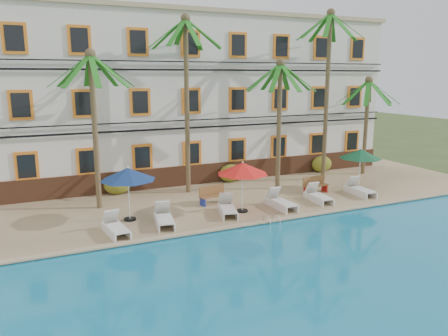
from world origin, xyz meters
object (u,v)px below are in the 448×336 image
bench_left (213,195)px  lounger_b (164,218)px  lounger_c (228,208)px  palm_c (279,106)px  palm_b (187,83)px  lounger_a (116,227)px  palm_a (94,108)px  pool_ladder (271,222)px  umbrella_green (361,154)px  bench_right (315,184)px  umbrella_blue (128,174)px  palm_d (328,76)px  lounger_e (318,196)px  palm_e (367,111)px  lounger_f (360,189)px  umbrella_red (243,169)px  lounger_d (280,202)px

bench_left → lounger_b: bearing=-146.7°
lounger_b → lounger_c: bearing=3.3°
lounger_b → palm_c: bearing=23.2°
palm_b → lounger_a: palm_b is taller
palm_a → pool_ladder: (6.68, -5.42, -4.92)m
palm_b → lounger_b: 7.97m
umbrella_green → lounger_c: bearing=-172.9°
bench_right → palm_a: bearing=169.8°
lounger_a → pool_ladder: 6.80m
palm_b → bench_left: bearing=-82.2°
pool_ladder → umbrella_blue: bearing=153.2°
palm_a → palm_d: bearing=1.5°
palm_a → lounger_e: (10.57, -3.57, -4.62)m
palm_b → lounger_b: size_ratio=4.53×
pool_ladder → palm_e: bearing=29.6°
umbrella_blue → palm_c: bearing=13.1°
umbrella_green → lounger_f: bearing=-128.7°
pool_ladder → lounger_a: bearing=168.4°
lounger_c → pool_ladder: 2.28m
palm_d → umbrella_red: 9.59m
lounger_b → umbrella_green: bearing=6.1°
palm_d → palm_b: bearing=175.9°
palm_c → bench_right: bearing=-49.5°
palm_d → lounger_a: 15.73m
pool_ladder → umbrella_red: bearing=104.9°
palm_c → palm_d: palm_d is taller
palm_c → lounger_f: 6.37m
palm_e → lounger_d: 10.81m
lounger_a → palm_d: bearing=17.7°
palm_e → lounger_a: size_ratio=3.17×
palm_a → lounger_d: (8.17, -3.75, -4.61)m
umbrella_blue → lounger_d: umbrella_blue is taller
lounger_b → lounger_c: (3.16, 0.18, -0.00)m
palm_b → bench_left: size_ratio=6.16×
palm_b → lounger_f: 11.09m
palm_b → bench_right: (6.41, -3.06, -5.55)m
bench_left → pool_ladder: bench_left is taller
palm_a → lounger_d: bearing=-24.6°
lounger_e → bench_left: (-5.16, 1.90, 0.17)m
umbrella_green → bench_right: (-2.76, 0.43, -1.59)m
palm_c → lounger_c: palm_c is taller
lounger_d → lounger_f: 5.28m
umbrella_red → umbrella_green: size_ratio=1.02×
palm_d → lounger_e: bearing=-129.8°
palm_c → umbrella_green: palm_c is taller
umbrella_green → bench_left: size_ratio=1.55×
lounger_f → pool_ladder: size_ratio=2.77×
palm_d → bench_left: bearing=-166.5°
palm_e → bench_left: palm_e is taller
lounger_a → lounger_c: bearing=5.0°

